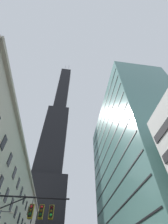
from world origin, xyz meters
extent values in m
cube|color=#B2A893|center=(-10.75, 29.92, 22.63)|extent=(0.70, 71.85, 0.60)
cube|color=black|center=(-10.95, 13.00, 12.40)|extent=(0.14, 1.40, 2.20)
cube|color=black|center=(-10.95, 18.00, 12.40)|extent=(0.14, 1.40, 2.20)
cube|color=black|center=(-10.95, 23.00, 12.40)|extent=(0.14, 1.40, 2.20)
cube|color=black|center=(-10.95, 28.00, 12.40)|extent=(0.14, 1.40, 2.20)
cube|color=black|center=(-10.95, 33.00, 12.40)|extent=(0.14, 1.40, 2.20)
cube|color=black|center=(-10.95, 38.00, 12.40)|extent=(0.14, 1.40, 2.20)
cube|color=black|center=(-10.95, 8.00, 16.60)|extent=(0.14, 1.40, 2.20)
cube|color=black|center=(-10.95, 13.00, 16.60)|extent=(0.14, 1.40, 2.20)
cube|color=black|center=(-10.95, 18.00, 16.60)|extent=(0.14, 1.40, 2.20)
cube|color=black|center=(-10.95, 23.00, 16.60)|extent=(0.14, 1.40, 2.20)
cube|color=black|center=(-10.95, 28.00, 16.60)|extent=(0.14, 1.40, 2.20)
cube|color=black|center=(-10.95, 33.00, 16.60)|extent=(0.14, 1.40, 2.20)
cube|color=black|center=(-10.95, 38.00, 16.60)|extent=(0.14, 1.40, 2.20)
cube|color=black|center=(-10.95, 43.00, 16.60)|extent=(0.14, 1.40, 2.20)
cube|color=black|center=(-10.95, 48.00, 16.60)|extent=(0.14, 1.40, 2.20)
cube|color=black|center=(-10.95, 53.00, 16.60)|extent=(0.14, 1.40, 2.20)
cube|color=black|center=(-12.18, 92.03, 79.80)|extent=(19.19, 19.19, 67.20)
cube|color=black|center=(-12.18, 92.03, 155.40)|extent=(12.33, 12.33, 84.00)
cylinder|color=silver|center=(-14.65, 92.03, 209.51)|extent=(1.20, 1.20, 24.23)
cylinder|color=silver|center=(-9.71, 92.03, 209.51)|extent=(1.20, 1.20, 24.23)
cube|color=slate|center=(18.82, 25.04, 24.16)|extent=(15.63, 38.88, 48.33)
cube|color=black|center=(10.96, 25.04, 12.00)|extent=(0.12, 37.88, 0.24)
cube|color=black|center=(10.96, 25.04, 16.00)|extent=(0.12, 37.88, 0.24)
cube|color=black|center=(10.96, 25.04, 20.00)|extent=(0.12, 37.88, 0.24)
cube|color=black|center=(10.96, 25.04, 24.00)|extent=(0.12, 37.88, 0.24)
cube|color=black|center=(10.96, 25.04, 28.00)|extent=(0.12, 37.88, 0.24)
cube|color=black|center=(10.96, 25.04, 32.00)|extent=(0.12, 37.88, 0.24)
cube|color=black|center=(10.96, 25.04, 36.00)|extent=(0.12, 37.88, 0.24)
cube|color=black|center=(10.96, 25.04, 40.00)|extent=(0.12, 37.88, 0.24)
cube|color=black|center=(10.96, 25.04, 44.00)|extent=(0.12, 37.88, 0.24)
cylinder|color=black|center=(-3.49, 2.24, 7.05)|extent=(6.26, 0.14, 0.14)
cylinder|color=black|center=(-5.37, 2.24, 6.45)|extent=(2.58, 0.10, 1.32)
cylinder|color=black|center=(-3.57, 2.24, 6.75)|extent=(0.04, 0.04, 0.60)
cube|color=black|center=(-3.57, 2.24, 6.00)|extent=(0.30, 0.30, 0.90)
cube|color=olive|center=(-3.57, 2.41, 6.00)|extent=(0.40, 0.40, 1.04)
sphere|color=red|center=(-3.57, 2.08, 6.28)|extent=(0.20, 0.20, 0.20)
sphere|color=#4B3A08|center=(-3.57, 2.08, 6.00)|extent=(0.20, 0.20, 0.20)
sphere|color=#083D10|center=(-3.57, 2.08, 5.72)|extent=(0.20, 0.20, 0.20)
cylinder|color=black|center=(-2.71, 2.24, 6.75)|extent=(0.04, 0.04, 0.60)
cube|color=black|center=(-2.71, 2.24, 6.00)|extent=(0.30, 0.30, 0.90)
cube|color=olive|center=(-2.71, 2.41, 6.00)|extent=(0.40, 0.40, 1.04)
sphere|color=red|center=(-2.71, 2.08, 6.28)|extent=(0.20, 0.20, 0.20)
sphere|color=#4B3A08|center=(-2.71, 2.08, 6.00)|extent=(0.20, 0.20, 0.20)
sphere|color=#083D10|center=(-2.71, 2.08, 5.72)|extent=(0.20, 0.20, 0.20)
cylinder|color=black|center=(-1.85, 2.24, 6.75)|extent=(0.04, 0.04, 0.60)
cube|color=black|center=(-1.85, 2.24, 6.00)|extent=(0.30, 0.30, 0.90)
cube|color=olive|center=(-1.85, 2.41, 6.00)|extent=(0.40, 0.40, 1.04)
sphere|color=#450808|center=(-1.85, 2.08, 6.28)|extent=(0.20, 0.20, 0.20)
sphere|color=#4B3A08|center=(-1.85, 2.08, 6.00)|extent=(0.20, 0.20, 0.20)
sphere|color=green|center=(-1.85, 2.08, 5.72)|extent=(0.20, 0.20, 0.20)
cylinder|color=#47474C|center=(-8.50, 12.58, 8.49)|extent=(1.53, 0.10, 0.10)
ellipsoid|color=#EFE5C6|center=(-7.73, 12.58, 8.39)|extent=(0.56, 0.32, 0.24)
camera|label=1|loc=(-1.09, -13.16, 1.96)|focal=24.59mm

